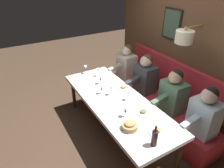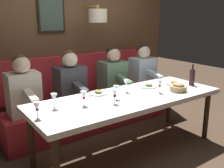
# 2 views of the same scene
# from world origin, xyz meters

# --- Properties ---
(ground_plane) EXTENTS (12.00, 12.00, 0.00)m
(ground_plane) POSITION_xyz_m (0.00, 0.00, 0.00)
(ground_plane) COLOR #4C3828
(dining_table) EXTENTS (0.90, 2.45, 0.74)m
(dining_table) POSITION_xyz_m (0.00, 0.00, 0.68)
(dining_table) COLOR white
(dining_table) RESTS_ON ground_plane
(banquette_bench) EXTENTS (0.52, 2.65, 0.45)m
(banquette_bench) POSITION_xyz_m (0.89, 0.00, 0.23)
(banquette_bench) COLOR red
(banquette_bench) RESTS_ON ground_plane
(back_wall_panel) EXTENTS (0.59, 3.85, 2.90)m
(back_wall_panel) POSITION_xyz_m (1.46, -0.00, 1.37)
(back_wall_panel) COLOR brown
(back_wall_panel) RESTS_ON ground_plane
(diner_nearest) EXTENTS (0.60, 0.40, 0.79)m
(diner_nearest) POSITION_xyz_m (0.88, -1.02, 0.82)
(diner_nearest) COLOR silver
(diner_nearest) RESTS_ON banquette_bench
(diner_near) EXTENTS (0.60, 0.40, 0.79)m
(diner_near) POSITION_xyz_m (0.88, -0.39, 0.82)
(diner_near) COLOR #567A5B
(diner_near) RESTS_ON banquette_bench
(diner_middle) EXTENTS (0.60, 0.40, 0.79)m
(diner_middle) POSITION_xyz_m (0.88, 0.35, 0.82)
(diner_middle) COLOR #3D3D42
(diner_middle) RESTS_ON banquette_bench
(diner_far) EXTENTS (0.60, 0.40, 0.79)m
(diner_far) POSITION_xyz_m (0.88, 1.01, 0.82)
(diner_far) COLOR beige
(diner_far) RESTS_ON banquette_bench
(place_setting_0) EXTENTS (0.24, 0.32, 0.05)m
(place_setting_0) POSITION_xyz_m (0.31, 0.25, 0.75)
(place_setting_0) COLOR silver
(place_setting_0) RESTS_ON dining_table
(place_setting_1) EXTENTS (0.24, 0.32, 0.05)m
(place_setting_1) POSITION_xyz_m (0.08, -0.91, 0.75)
(place_setting_1) COLOR silver
(place_setting_1) RESTS_ON dining_table
(place_setting_2) EXTENTS (0.24, 0.33, 0.05)m
(place_setting_2) POSITION_xyz_m (0.18, -0.50, 0.75)
(place_setting_2) COLOR silver
(place_setting_2) RESTS_ON dining_table
(wine_glass_0) EXTENTS (0.07, 0.07, 0.16)m
(wine_glass_0) POSITION_xyz_m (-0.10, -0.43, 0.86)
(wine_glass_0) COLOR silver
(wine_glass_0) RESTS_ON dining_table
(wine_glass_1) EXTENTS (0.07, 0.07, 0.16)m
(wine_glass_1) POSITION_xyz_m (0.18, -0.10, 0.86)
(wine_glass_1) COLOR silver
(wine_glass_1) RESTS_ON dining_table
(wine_glass_2) EXTENTS (0.07, 0.07, 0.16)m
(wine_glass_2) POSITION_xyz_m (0.14, 0.91, 0.86)
(wine_glass_2) COLOR silver
(wine_glass_2) RESTS_ON dining_table
(wine_glass_3) EXTENTS (0.07, 0.07, 0.16)m
(wine_glass_3) POSITION_xyz_m (-0.03, 1.16, 0.86)
(wine_glass_3) COLOR silver
(wine_glass_3) RESTS_ON dining_table
(wine_glass_4) EXTENTS (0.07, 0.07, 0.16)m
(wine_glass_4) POSITION_xyz_m (-0.11, 0.30, 0.86)
(wine_glass_4) COLOR silver
(wine_glass_4) RESTS_ON dining_table
(wine_glass_5) EXTENTS (0.07, 0.07, 0.16)m
(wine_glass_5) POSITION_xyz_m (0.03, 0.61, 0.86)
(wine_glass_5) COLOR silver
(wine_glass_5) RESTS_ON dining_table
(wine_glass_6) EXTENTS (0.07, 0.07, 0.16)m
(wine_glass_6) POSITION_xyz_m (0.01, 0.19, 0.86)
(wine_glass_6) COLOR silver
(wine_glass_6) RESTS_ON dining_table
(wine_bottle) EXTENTS (0.08, 0.08, 0.30)m
(wine_bottle) POSITION_xyz_m (-0.10, -1.06, 0.86)
(wine_bottle) COLOR #33191E
(wine_bottle) RESTS_ON dining_table
(bread_bowl) EXTENTS (0.22, 0.22, 0.12)m
(bread_bowl) POSITION_xyz_m (-0.19, -0.68, 0.79)
(bread_bowl) COLOR tan
(bread_bowl) RESTS_ON dining_table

